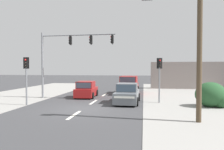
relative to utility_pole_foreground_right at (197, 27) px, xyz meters
The scene contains 15 objects.
ground_plane 8.67m from the utility_pole_foreground_right, 157.26° to the left, with size 140.00×140.00×0.00m, color #3A3A3D.
lane_dash_near 8.25m from the utility_pole_foreground_right, behind, with size 0.20×2.40×0.01m, color silver.
lane_dash_mid 10.05m from the utility_pole_foreground_right, 138.97° to the left, with size 0.20×2.40×0.01m, color silver.
lane_dash_far 13.56m from the utility_pole_foreground_right, 121.66° to the left, with size 0.20×2.40×0.01m, color silver.
kerb_right_verge 7.18m from the utility_pole_foreground_right, 63.87° to the left, with size 10.00×44.00×0.02m, color gray.
kerb_left_verge 17.28m from the utility_pole_foreground_right, 155.87° to the left, with size 8.00×40.00×0.02m, color gray.
utility_pole_foreground_right is the anchor object (origin of this frame).
traffic_signal_mast 12.00m from the utility_pole_foreground_right, 142.02° to the left, with size 6.89×0.55×6.00m.
pedestal_signal_right_kerb 6.68m from the utility_pole_foreground_right, 102.87° to the left, with size 0.44×0.31×3.56m.
pedestal_signal_left_kerb 11.98m from the utility_pole_foreground_right, 162.53° to the left, with size 0.44×0.29×3.56m.
roadside_bush 6.56m from the utility_pole_foreground_right, 65.25° to the left, with size 2.22×1.91×1.77m.
shopfront_wall_far 19.52m from the utility_pole_foreground_right, 76.97° to the left, with size 12.00×1.00×3.60m, color gray.
sedan_receding_far 8.06m from the utility_pole_foreground_right, 124.29° to the left, with size 1.97×4.28×1.56m.
hatchback_crossing_left 12.42m from the utility_pole_foreground_right, 133.00° to the left, with size 1.90×3.70×1.53m.
suv_oncoming_mid 13.46m from the utility_pole_foreground_right, 109.15° to the left, with size 2.17×4.59×1.90m.
Camera 1 is at (4.04, -14.25, 2.74)m, focal length 35.00 mm.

